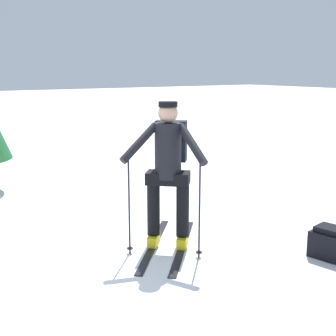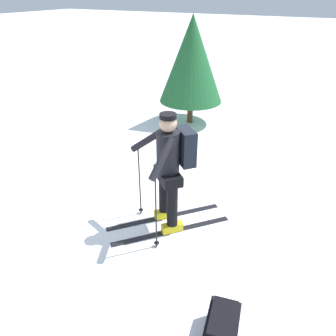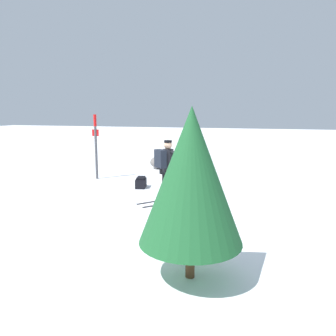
{
  "view_description": "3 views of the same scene",
  "coord_description": "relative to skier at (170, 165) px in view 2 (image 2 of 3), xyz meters",
  "views": [
    {
      "loc": [
        2.4,
        5.13,
        2.06
      ],
      "look_at": [
        -0.47,
        0.77,
        0.94
      ],
      "focal_mm": 50.0,
      "sensor_mm": 36.0,
      "label": 1
    },
    {
      "loc": [
        -2.29,
        4.11,
        3.04
      ],
      "look_at": [
        -0.47,
        0.77,
        0.94
      ],
      "focal_mm": 35.0,
      "sensor_mm": 36.0,
      "label": 2
    },
    {
      "loc": [
        2.0,
        -7.67,
        2.48
      ],
      "look_at": [
        -0.47,
        0.77,
        0.94
      ],
      "focal_mm": 35.0,
      "sensor_mm": 36.0,
      "label": 3
    }
  ],
  "objects": [
    {
      "name": "ground_plane",
      "position": [
        0.49,
        -0.74,
        -0.97
      ],
      "size": [
        80.0,
        80.0,
        0.0
      ],
      "primitive_type": "plane",
      "color": "white"
    },
    {
      "name": "skier",
      "position": [
        0.0,
        0.0,
        0.0
      ],
      "size": [
        1.5,
        1.6,
        1.7
      ],
      "color": "black",
      "rests_on": "ground_plane"
    },
    {
      "name": "dropped_backpack",
      "position": [
        -1.29,
        1.36,
        -0.81
      ],
      "size": [
        0.4,
        0.56,
        0.35
      ],
      "color": "black",
      "rests_on": "ground_plane"
    },
    {
      "name": "pine_tree",
      "position": [
        1.52,
        -3.9,
        0.58
      ],
      "size": [
        1.53,
        1.53,
        2.55
      ],
      "color": "#4C331E",
      "rests_on": "ground_plane"
    }
  ]
}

